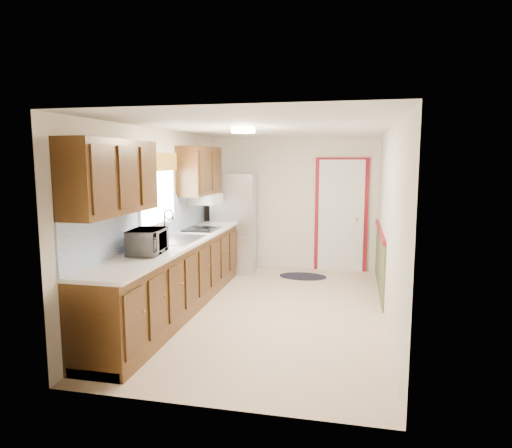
% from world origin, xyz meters
% --- Properties ---
extents(room_shell, '(3.20, 5.20, 2.52)m').
position_xyz_m(room_shell, '(0.00, 0.00, 1.20)').
color(room_shell, beige).
rests_on(room_shell, ground).
extents(kitchen_run, '(0.63, 4.00, 2.20)m').
position_xyz_m(kitchen_run, '(-1.24, -0.29, 0.81)').
color(kitchen_run, '#3E230E').
rests_on(kitchen_run, ground).
extents(back_wall_trim, '(1.12, 2.30, 2.08)m').
position_xyz_m(back_wall_trim, '(0.99, 2.21, 0.89)').
color(back_wall_trim, maroon).
rests_on(back_wall_trim, ground).
extents(ceiling_fixture, '(0.30, 0.30, 0.06)m').
position_xyz_m(ceiling_fixture, '(-0.30, -0.20, 2.36)').
color(ceiling_fixture, '#FFD88C').
rests_on(ceiling_fixture, room_shell).
extents(microwave, '(0.33, 0.54, 0.34)m').
position_xyz_m(microwave, '(-1.20, -1.10, 1.11)').
color(microwave, white).
rests_on(microwave, kitchen_run).
extents(refrigerator, '(0.80, 0.77, 1.76)m').
position_xyz_m(refrigerator, '(-1.02, 2.05, 0.88)').
color(refrigerator, '#B7B7BC').
rests_on(refrigerator, ground).
extents(rug, '(0.82, 0.54, 0.01)m').
position_xyz_m(rug, '(0.24, 1.85, 0.01)').
color(rug, black).
rests_on(rug, ground).
extents(cooktop, '(0.48, 0.57, 0.02)m').
position_xyz_m(cooktop, '(-1.19, 0.75, 0.95)').
color(cooktop, black).
rests_on(cooktop, kitchen_run).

